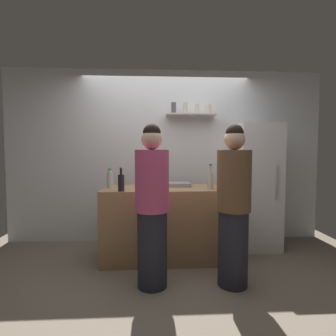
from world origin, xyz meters
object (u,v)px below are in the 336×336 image
object	(u,v)px
wine_bottle_amber_glass	(221,176)
wine_bottle_green_glass	(221,178)
wine_bottle_pale_glass	(210,180)
refrigerator	(255,186)
utensil_holder	(158,184)
water_bottle_plastic	(110,179)
wine_bottle_dark_glass	(121,182)
person_pink_top	(152,207)
baking_pan	(177,185)
person_brown_jacket	(234,207)

from	to	relation	value
wine_bottle_amber_glass	wine_bottle_green_glass	xyz separation A→B (m)	(-0.03, -0.13, -0.02)
wine_bottle_amber_glass	wine_bottle_pale_glass	size ratio (longest dim) A/B	1.08
refrigerator	utensil_holder	bearing A→B (deg)	-161.00
refrigerator	water_bottle_plastic	bearing A→B (deg)	-170.36
wine_bottle_dark_glass	person_pink_top	xyz separation A→B (m)	(0.36, -0.44, -0.21)
baking_pan	wine_bottle_amber_glass	bearing A→B (deg)	13.86
wine_bottle_green_glass	water_bottle_plastic	bearing A→B (deg)	-175.63
wine_bottle_pale_glass	person_pink_top	world-z (taller)	person_pink_top
refrigerator	baking_pan	xyz separation A→B (m)	(-1.14, -0.25, 0.06)
baking_pan	wine_bottle_pale_glass	size ratio (longest dim) A/B	1.11
person_brown_jacket	refrigerator	bearing A→B (deg)	101.01
baking_pan	refrigerator	bearing A→B (deg)	12.34
water_bottle_plastic	utensil_holder	bearing A→B (deg)	-12.87
refrigerator	person_pink_top	bearing A→B (deg)	-143.87
wine_bottle_green_glass	person_brown_jacket	distance (m)	0.90
baking_pan	wine_bottle_green_glass	xyz separation A→B (m)	(0.59, 0.02, 0.08)
wine_bottle_pale_glass	person_pink_top	distance (m)	0.91
wine_bottle_amber_glass	water_bottle_plastic	distance (m)	1.50
utensil_holder	person_pink_top	world-z (taller)	person_pink_top
wine_bottle_green_glass	water_bottle_plastic	size ratio (longest dim) A/B	1.20
wine_bottle_dark_glass	utensil_holder	bearing A→B (deg)	19.28
baking_pan	person_pink_top	world-z (taller)	person_pink_top
utensil_holder	person_brown_jacket	xyz separation A→B (m)	(0.75, -0.62, -0.17)
water_bottle_plastic	wine_bottle_green_glass	bearing A→B (deg)	4.37
wine_bottle_pale_glass	water_bottle_plastic	bearing A→B (deg)	170.93
utensil_holder	wine_bottle_dark_glass	xyz separation A→B (m)	(-0.43, -0.15, 0.04)
wine_bottle_amber_glass	utensil_holder	bearing A→B (deg)	-156.30
baking_pan	person_brown_jacket	bearing A→B (deg)	-59.72
baking_pan	person_pink_top	xyz separation A→B (m)	(-0.33, -0.82, -0.13)
baking_pan	person_pink_top	distance (m)	0.89
utensil_holder	water_bottle_plastic	size ratio (longest dim) A/B	0.85
wine_bottle_dark_glass	wine_bottle_amber_glass	size ratio (longest dim) A/B	0.86
wine_bottle_amber_glass	person_brown_jacket	world-z (taller)	person_brown_jacket
wine_bottle_dark_glass	person_brown_jacket	bearing A→B (deg)	-21.49
water_bottle_plastic	wine_bottle_amber_glass	bearing A→B (deg)	9.33
refrigerator	wine_bottle_dark_glass	xyz separation A→B (m)	(-1.83, -0.63, 0.14)
wine_bottle_amber_glass	wine_bottle_pale_glass	xyz separation A→B (m)	(-0.25, -0.44, -0.01)
wine_bottle_dark_glass	wine_bottle_green_glass	bearing A→B (deg)	17.53
refrigerator	utensil_holder	distance (m)	1.48
wine_bottle_dark_glass	baking_pan	bearing A→B (deg)	29.11
wine_bottle_dark_glass	wine_bottle_amber_glass	distance (m)	1.41
refrigerator	person_pink_top	world-z (taller)	refrigerator
utensil_holder	person_pink_top	bearing A→B (deg)	-97.20
refrigerator	wine_bottle_green_glass	distance (m)	0.62
refrigerator	person_brown_jacket	distance (m)	1.28
person_brown_jacket	utensil_holder	bearing A→B (deg)	-178.01
wine_bottle_amber_glass	person_brown_jacket	size ratio (longest dim) A/B	0.20
wine_bottle_amber_glass	person_brown_jacket	xyz separation A→B (m)	(-0.13, -1.00, -0.23)
wine_bottle_amber_glass	person_pink_top	size ratio (longest dim) A/B	0.20
utensil_holder	wine_bottle_amber_glass	xyz separation A→B (m)	(0.87, 0.38, 0.06)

